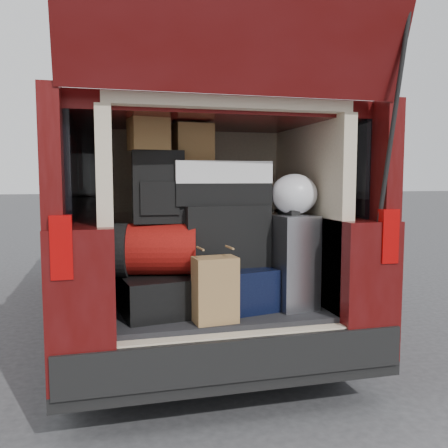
{
  "coord_description": "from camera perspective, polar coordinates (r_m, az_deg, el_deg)",
  "views": [
    {
      "loc": [
        -0.66,
        -2.63,
        1.34
      ],
      "look_at": [
        0.06,
        0.2,
        1.06
      ],
      "focal_mm": 38.0,
      "sensor_mm": 36.0,
      "label": 1
    }
  ],
  "objects": [
    {
      "name": "plastic_bag_right",
      "position": [
        2.93,
        8.44,
        3.56
      ],
      "size": [
        0.29,
        0.28,
        0.25
      ],
      "primitive_type": "ellipsoid",
      "rotation": [
        0.0,
        0.0,
        0.03
      ],
      "color": "white",
      "rests_on": "silver_roller"
    },
    {
      "name": "navy_hardshell",
      "position": [
        2.96,
        -0.11,
        -7.38
      ],
      "size": [
        0.58,
        0.66,
        0.25
      ],
      "primitive_type": "cube",
      "rotation": [
        0.0,
        0.0,
        0.2
      ],
      "color": "black",
      "rests_on": "load_floor"
    },
    {
      "name": "ground",
      "position": [
        3.03,
        -0.09,
        -20.74
      ],
      "size": [
        80.0,
        80.0,
        0.0
      ],
      "primitive_type": "plane",
      "color": "#333335",
      "rests_on": "ground"
    },
    {
      "name": "minivan",
      "position": [
        4.56,
        -5.81,
        0.1
      ],
      "size": [
        1.9,
        5.35,
        2.77
      ],
      "color": "black",
      "rests_on": "ground"
    },
    {
      "name": "load_floor",
      "position": [
        3.17,
        -1.34,
        -14.12
      ],
      "size": [
        1.24,
        1.05,
        0.55
      ],
      "primitive_type": "cube",
      "color": "black",
      "rests_on": "ground"
    },
    {
      "name": "black_hardshell",
      "position": [
        2.89,
        -8.37,
        -8.1
      ],
      "size": [
        0.49,
        0.62,
        0.22
      ],
      "primitive_type": "cube",
      "rotation": [
        0.0,
        0.0,
        0.15
      ],
      "color": "black",
      "rests_on": "load_floor"
    },
    {
      "name": "kraft_bag",
      "position": [
        2.62,
        -1.07,
        -7.91
      ],
      "size": [
        0.25,
        0.17,
        0.36
      ],
      "primitive_type": "cube",
      "rotation": [
        0.0,
        0.0,
        0.09
      ],
      "color": "olive",
      "rests_on": "load_floor"
    },
    {
      "name": "silver_roller",
      "position": [
        2.97,
        7.7,
        -4.34
      ],
      "size": [
        0.29,
        0.41,
        0.57
      ],
      "primitive_type": "cube",
      "rotation": [
        0.0,
        0.0,
        0.15
      ],
      "color": "silver",
      "rests_on": "load_floor"
    },
    {
      "name": "red_duffel",
      "position": [
        2.81,
        -8.14,
        -2.98
      ],
      "size": [
        0.52,
        0.39,
        0.3
      ],
      "primitive_type": "cube",
      "rotation": [
        0.0,
        0.0,
        -0.21
      ],
      "color": "maroon",
      "rests_on": "black_hardshell"
    },
    {
      "name": "backpack",
      "position": [
        2.81,
        -7.94,
        4.43
      ],
      "size": [
        0.3,
        0.19,
        0.42
      ],
      "primitive_type": "cube",
      "rotation": [
        0.0,
        0.0,
        -0.03
      ],
      "color": "black",
      "rests_on": "red_duffel"
    },
    {
      "name": "twotone_duffel",
      "position": [
        2.92,
        -0.63,
        4.95
      ],
      "size": [
        0.59,
        0.32,
        0.26
      ],
      "primitive_type": "cube",
      "rotation": [
        0.0,
        0.0,
        0.03
      ],
      "color": "white",
      "rests_on": "black_soft_case"
    },
    {
      "name": "grocery_sack_upper",
      "position": [
        2.92,
        -3.76,
        9.72
      ],
      "size": [
        0.24,
        0.2,
        0.22
      ],
      "primitive_type": "cube",
      "rotation": [
        0.0,
        0.0,
        0.07
      ],
      "color": "brown",
      "rests_on": "twotone_duffel"
    },
    {
      "name": "grocery_sack_lower",
      "position": [
        2.8,
        -9.08,
        10.73
      ],
      "size": [
        0.24,
        0.21,
        0.19
      ],
      "primitive_type": "cube",
      "rotation": [
        0.0,
        0.0,
        0.18
      ],
      "color": "brown",
      "rests_on": "backpack"
    },
    {
      "name": "black_soft_case",
      "position": [
        2.92,
        -0.17,
        -1.32
      ],
      "size": [
        0.54,
        0.35,
        0.37
      ],
      "primitive_type": "cube",
      "rotation": [
        0.0,
        0.0,
        0.08
      ],
      "color": "black",
      "rests_on": "navy_hardshell"
    }
  ]
}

